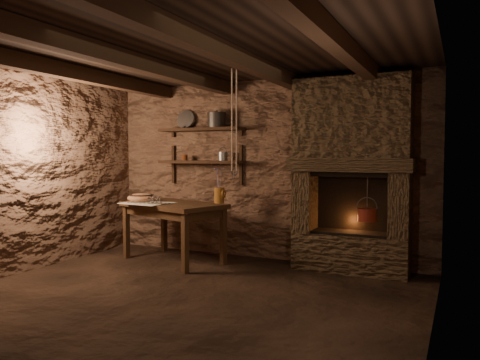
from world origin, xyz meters
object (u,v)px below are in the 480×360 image
at_px(stoneware_jug, 219,188).
at_px(wooden_bowl, 141,198).
at_px(red_pot, 367,214).
at_px(work_table, 173,230).
at_px(iron_stockpot, 217,121).

distance_m(stoneware_jug, wooden_bowl, 1.10).
height_order(wooden_bowl, red_pot, red_pot).
distance_m(stoneware_jug, red_pot, 1.88).
relative_size(work_table, wooden_bowl, 4.03).
xyz_separation_m(work_table, wooden_bowl, (-0.49, -0.03, 0.40)).
relative_size(stoneware_jug, iron_stockpot, 1.89).
bearing_deg(wooden_bowl, red_pot, 8.62).
height_order(work_table, iron_stockpot, iron_stockpot).
relative_size(work_table, red_pot, 2.81).
xyz_separation_m(stoneware_jug, red_pot, (1.85, 0.19, -0.27)).
bearing_deg(stoneware_jug, red_pot, -1.69).
relative_size(wooden_bowl, iron_stockpot, 1.52).
height_order(iron_stockpot, red_pot, iron_stockpot).
distance_m(work_table, red_pot, 2.47).
relative_size(work_table, stoneware_jug, 3.25).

